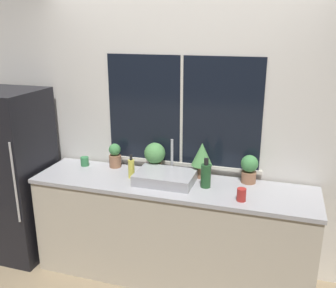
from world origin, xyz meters
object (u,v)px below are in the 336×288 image
object	(u,v)px
refrigerator	(10,174)
bottle_tall	(206,175)
potted_plant_center_left	(155,155)
sink	(165,177)
mug_green	(85,161)
soap_bottle	(131,168)
potted_plant_far_left	(115,155)
mug_red	(241,195)
potted_plant_far_right	(249,168)
potted_plant_center_right	(202,157)

from	to	relation	value
refrigerator	bottle_tall	size ratio (longest dim) A/B	6.53
refrigerator	potted_plant_center_left	xyz separation A→B (m)	(1.42, 0.27, 0.26)
sink	mug_green	distance (m)	0.88
soap_bottle	bottle_tall	world-z (taller)	bottle_tall
sink	potted_plant_center_left	xyz separation A→B (m)	(-0.17, 0.21, 0.11)
potted_plant_far_left	mug_red	distance (m)	1.29
mug_red	mug_green	bearing A→B (deg)	168.25
potted_plant_far_right	bottle_tall	bearing A→B (deg)	-148.31
potted_plant_center_right	bottle_tall	xyz separation A→B (m)	(0.08, -0.21, -0.08)
sink	potted_plant_far_right	xyz separation A→B (m)	(0.68, 0.21, 0.09)
bottle_tall	mug_red	distance (m)	0.36
refrigerator	bottle_tall	world-z (taller)	refrigerator
potted_plant_center_left	refrigerator	bearing A→B (deg)	-169.37
sink	mug_red	world-z (taller)	sink
potted_plant_center_right	soap_bottle	world-z (taller)	potted_plant_center_right
refrigerator	soap_bottle	size ratio (longest dim) A/B	7.74
potted_plant_center_right	potted_plant_far_right	bearing A→B (deg)	0.00
mug_green	mug_red	bearing A→B (deg)	-11.75
sink	potted_plant_center_right	xyz separation A→B (m)	(0.27, 0.21, 0.14)
potted_plant_center_right	mug_green	xyz separation A→B (m)	(-1.13, -0.06, -0.14)
potted_plant_far_right	mug_red	xyz separation A→B (m)	(-0.02, -0.38, -0.08)
soap_bottle	mug_green	size ratio (longest dim) A/B	2.48
refrigerator	potted_plant_center_right	xyz separation A→B (m)	(1.85, 0.27, 0.28)
potted_plant_far_left	potted_plant_center_left	distance (m)	0.40
sink	mug_red	size ratio (longest dim) A/B	4.96
potted_plant_center_left	mug_red	size ratio (longest dim) A/B	2.73
refrigerator	sink	distance (m)	1.59
soap_bottle	mug_red	xyz separation A→B (m)	(0.98, -0.17, -0.04)
potted_plant_center_right	mug_green	size ratio (longest dim) A/B	3.69
potted_plant_center_left	sink	bearing A→B (deg)	-51.52
potted_plant_center_left	mug_green	xyz separation A→B (m)	(-0.70, -0.06, -0.12)
potted_plant_center_left	potted_plant_center_right	distance (m)	0.44
bottle_tall	refrigerator	bearing A→B (deg)	-178.21
mug_red	potted_plant_far_right	bearing A→B (deg)	87.49
potted_plant_center_right	mug_red	xyz separation A→B (m)	(0.40, -0.38, -0.14)
potted_plant_far_left	bottle_tall	bearing A→B (deg)	-12.56
sink	soap_bottle	world-z (taller)	sink
potted_plant_center_left	potted_plant_far_right	distance (m)	0.85
mug_red	mug_green	distance (m)	1.56
bottle_tall	potted_plant_far_right	bearing A→B (deg)	31.69
potted_plant_far_right	bottle_tall	xyz separation A→B (m)	(-0.33, -0.21, -0.03)
potted_plant_far_right	soap_bottle	world-z (taller)	potted_plant_far_right
soap_bottle	potted_plant_center_left	bearing A→B (deg)	53.93
potted_plant_center_left	potted_plant_center_right	size ratio (longest dim) A/B	0.87
sink	mug_green	size ratio (longest dim) A/B	5.80
sink	soap_bottle	distance (m)	0.32
sink	potted_plant_center_left	world-z (taller)	sink
refrigerator	soap_bottle	world-z (taller)	refrigerator
potted_plant_center_left	bottle_tall	world-z (taller)	potted_plant_center_left
potted_plant_far_left	potted_plant_center_left	size ratio (longest dim) A/B	0.84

